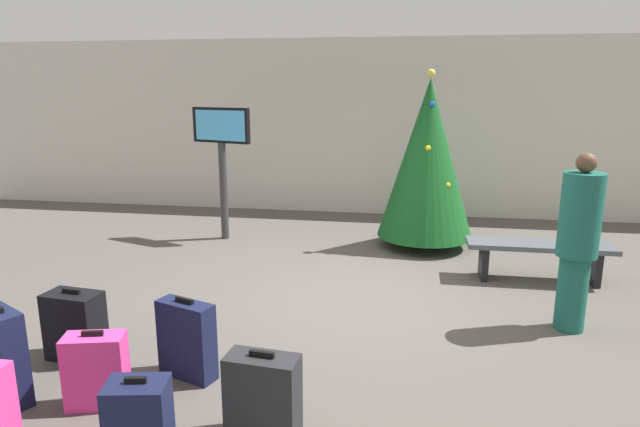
# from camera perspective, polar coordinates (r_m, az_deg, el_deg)

# --- Properties ---
(ground_plane) EXTENTS (16.00, 16.00, 0.00)m
(ground_plane) POSITION_cam_1_polar(r_m,az_deg,el_deg) (6.18, 3.86, -8.97)
(ground_plane) COLOR #514C47
(back_wall) EXTENTS (16.00, 0.20, 3.17)m
(back_wall) POSITION_cam_1_polar(r_m,az_deg,el_deg) (10.09, 6.47, 8.94)
(back_wall) COLOR beige
(back_wall) RESTS_ON ground_plane
(holiday_tree) EXTENTS (1.38, 1.38, 2.57)m
(holiday_tree) POSITION_cam_1_polar(r_m,az_deg,el_deg) (7.99, 11.20, 5.64)
(holiday_tree) COLOR #4C3319
(holiday_tree) RESTS_ON ground_plane
(flight_info_kiosk) EXTENTS (0.97, 0.38, 2.02)m
(flight_info_kiosk) POSITION_cam_1_polar(r_m,az_deg,el_deg) (8.39, -10.29, 6.94)
(flight_info_kiosk) COLOR #333338
(flight_info_kiosk) RESTS_ON ground_plane
(waiting_bench) EXTENTS (1.72, 0.44, 0.48)m
(waiting_bench) POSITION_cam_1_polar(r_m,az_deg,el_deg) (7.13, 22.05, -3.76)
(waiting_bench) COLOR #4C5159
(waiting_bench) RESTS_ON ground_plane
(traveller_0) EXTENTS (0.53, 0.53, 1.74)m
(traveller_0) POSITION_cam_1_polar(r_m,az_deg,el_deg) (5.70, 25.47, -2.51)
(traveller_0) COLOR #19594C
(traveller_0) RESTS_ON ground_plane
(suitcase_0) EXTENTS (0.52, 0.33, 0.69)m
(suitcase_0) POSITION_cam_1_polar(r_m,az_deg,el_deg) (4.65, -13.82, -12.76)
(suitcase_0) COLOR #141938
(suitcase_0) RESTS_ON ground_plane
(suitcase_1) EXTENTS (0.44, 0.36, 0.78)m
(suitcase_1) POSITION_cam_1_polar(r_m,az_deg,el_deg) (4.78, -30.19, -12.92)
(suitcase_1) COLOR #141938
(suitcase_1) RESTS_ON ground_plane
(suitcase_2) EXTENTS (0.50, 0.32, 0.64)m
(suitcase_2) POSITION_cam_1_polar(r_m,az_deg,el_deg) (5.28, -24.35, -10.68)
(suitcase_2) COLOR black
(suitcase_2) RESTS_ON ground_plane
(suitcase_4) EXTENTS (0.51, 0.28, 0.64)m
(suitcase_4) POSITION_cam_1_polar(r_m,az_deg,el_deg) (3.85, -6.03, -18.71)
(suitcase_4) COLOR #232326
(suitcase_4) RESTS_ON ground_plane
(suitcase_5) EXTENTS (0.48, 0.32, 0.60)m
(suitcase_5) POSITION_cam_1_polar(r_m,az_deg,el_deg) (4.50, -22.46, -15.01)
(suitcase_5) COLOR #E5388C
(suitcase_5) RESTS_ON ground_plane
(suitcase_6) EXTENTS (0.43, 0.34, 0.58)m
(suitcase_6) POSITION_cam_1_polar(r_m,az_deg,el_deg) (3.84, -18.49, -20.03)
(suitcase_6) COLOR #141938
(suitcase_6) RESTS_ON ground_plane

